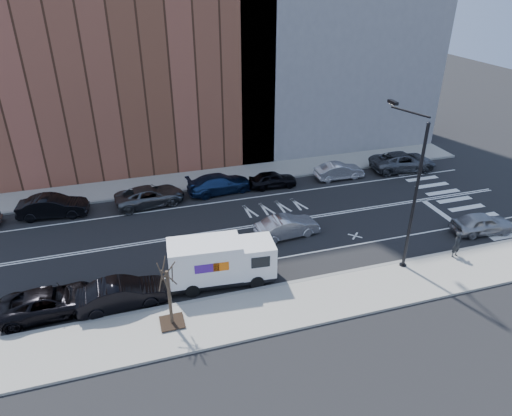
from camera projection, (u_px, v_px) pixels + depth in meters
ground at (256, 226)px, 31.98m from camera, size 120.00×120.00×0.00m
sidewalk_near at (304, 303)px, 24.51m from camera, size 44.00×3.60×0.15m
sidewalk_far at (226, 176)px, 39.38m from camera, size 44.00×3.60×0.15m
curb_near at (292, 283)px, 26.02m from camera, size 44.00×0.25×0.17m
curb_far at (231, 184)px, 37.86m from camera, size 44.00×0.25×0.17m
crosswalk at (449, 196)px, 36.14m from camera, size 3.00×14.00×0.01m
road_markings at (256, 226)px, 31.98m from camera, size 40.00×8.60×0.01m
bldg_brick at (109, 36)px, 37.95m from camera, size 26.00×10.00×22.00m
bldg_concrete at (330, 5)px, 42.22m from camera, size 20.00×10.00×26.00m
streetlight at (411, 188)px, 25.59m from camera, size 0.44×4.02×9.34m
street_tree at (170, 303)px, 22.38m from camera, size 1.20×1.20×3.75m
fedex_van at (221, 261)px, 25.58m from camera, size 6.19×2.56×2.76m
far_parked_b at (53, 206)px, 32.87m from camera, size 4.97×2.19×1.59m
far_parked_c at (150, 196)px, 34.55m from camera, size 5.41×2.98×1.44m
far_parked_d at (220, 183)px, 36.43m from camera, size 5.38×2.59×1.51m
far_parked_e at (273, 179)px, 37.34m from camera, size 3.99×1.75×1.34m
far_parked_f at (339, 171)px, 38.85m from camera, size 4.20×1.50×1.38m
far_parked_g at (403, 161)px, 40.43m from camera, size 6.03×3.25×1.61m
driving_sedan at (287, 227)px, 30.45m from camera, size 4.44×1.92×1.42m
near_parked_rear_a at (122, 294)px, 24.08m from camera, size 4.74×1.90×1.53m
near_parked_rear_b at (50, 302)px, 23.59m from camera, size 5.14×2.54×1.40m
near_parked_front at (483, 223)px, 30.83m from camera, size 4.35×2.11×1.43m
pedestrian at (457, 245)px, 27.95m from camera, size 0.70×0.55×1.69m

